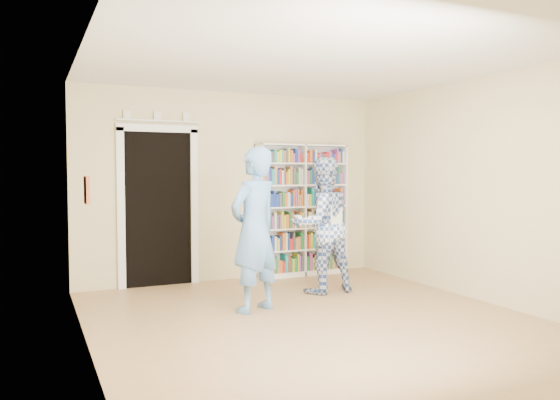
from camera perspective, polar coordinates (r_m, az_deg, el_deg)
name	(u,v)px	position (r m, az deg, el deg)	size (l,w,h in m)	color
floor	(316,321)	(5.85, 3.78, -12.52)	(5.00, 5.00, 0.00)	#AC7B53
ceiling	(317,60)	(5.75, 3.88, 14.36)	(5.00, 5.00, 0.00)	white
wall_back	(234,186)	(7.93, -4.85, 1.43)	(4.50, 4.50, 0.00)	beige
wall_left	(87,197)	(4.98, -19.55, 0.34)	(5.00, 5.00, 0.00)	beige
wall_right	(480,189)	(7.01, 20.21, 1.05)	(5.00, 5.00, 0.00)	beige
bookshelf	(302,209)	(8.22, 2.31, -0.99)	(1.43, 0.27, 1.97)	white
doorway	(158,200)	(7.61, -12.60, 0.01)	(1.10, 0.08, 2.43)	black
wall_art	(87,190)	(5.18, -19.54, 0.99)	(0.03, 0.25, 0.25)	maroon
man_blue	(254,230)	(6.09, -2.69, -3.12)	(0.67, 0.44, 1.83)	#5E93D2
man_plaid	(322,225)	(7.07, 4.38, -2.62)	(0.85, 0.66, 1.75)	#325399
paper_sheet	(336,219)	(6.89, 5.92, -1.96)	(0.20, 0.01, 0.29)	white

